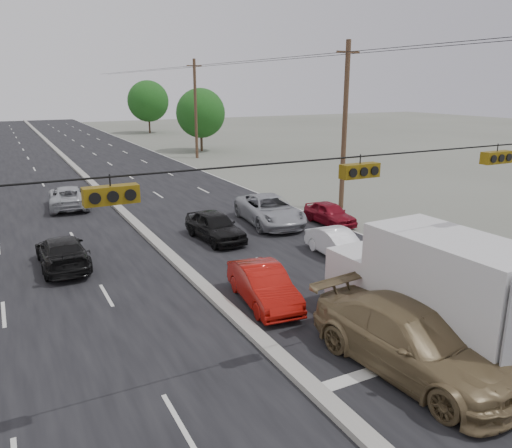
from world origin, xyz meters
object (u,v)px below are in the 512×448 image
object	(u,v)px
queue_car_b	(338,244)
queue_car_c	(270,210)
tree_right_far	(148,101)
box_truck	(431,285)
oncoming_near	(62,253)
oncoming_far	(68,197)
tan_sedan	(411,341)
red_sedan	(263,286)
utility_pole_right_c	(196,108)
tree_right_mid	(201,113)
utility_pole_right_b	(345,125)
queue_car_e	(330,214)
queue_car_a	(215,226)

from	to	relation	value
queue_car_b	queue_car_c	bearing A→B (deg)	92.85
tree_right_far	box_truck	world-z (taller)	tree_right_far
oncoming_near	oncoming_far	bearing A→B (deg)	-99.11
tan_sedan	oncoming_far	distance (m)	24.44
tree_right_far	red_sedan	world-z (taller)	tree_right_far
box_truck	utility_pole_right_c	bearing A→B (deg)	76.84
tree_right_mid	red_sedan	size ratio (longest dim) A/B	1.73
tree_right_mid	box_truck	bearing A→B (deg)	-103.06
tree_right_far	oncoming_near	size ratio (longest dim) A/B	1.77
utility_pole_right_b	tan_sedan	xyz separation A→B (m)	(-9.66, -15.87, -4.22)
red_sedan	queue_car_e	world-z (taller)	red_sedan
oncoming_far	tree_right_far	bearing A→B (deg)	-106.26
box_truck	queue_car_a	bearing A→B (deg)	96.42
tree_right_mid	tree_right_far	bearing A→B (deg)	87.71
oncoming_far	queue_car_e	bearing A→B (deg)	144.08
tree_right_mid	oncoming_near	xyz separation A→B (m)	(-19.39, -33.16, -3.67)
box_truck	tan_sedan	bearing A→B (deg)	-150.26
utility_pole_right_c	queue_car_e	bearing A→B (deg)	-95.95
utility_pole_right_b	queue_car_b	distance (m)	10.45
utility_pole_right_b	oncoming_near	world-z (taller)	utility_pole_right_b
queue_car_b	utility_pole_right_b	bearing A→B (deg)	54.91
red_sedan	oncoming_near	world-z (taller)	red_sedan
red_sedan	queue_car_c	distance (m)	10.52
tree_right_far	utility_pole_right_b	bearing A→B (deg)	-93.64
utility_pole_right_b	tree_right_mid	size ratio (longest dim) A/B	1.40
queue_car_a	utility_pole_right_b	bearing A→B (deg)	11.01
oncoming_far	utility_pole_right_b	bearing A→B (deg)	157.72
box_truck	oncoming_far	distance (m)	23.88
red_sedan	oncoming_near	bearing A→B (deg)	136.16
queue_car_b	queue_car_e	distance (m)	5.45
tree_right_mid	queue_car_c	distance (m)	32.46
box_truck	tan_sedan	distance (m)	2.25
queue_car_a	queue_car_e	size ratio (longest dim) A/B	1.18
tree_right_far	queue_car_a	bearing A→B (deg)	-102.89
tree_right_far	queue_car_c	world-z (taller)	tree_right_far
oncoming_far	utility_pole_right_c	bearing A→B (deg)	-126.26
queue_car_a	queue_car_c	world-z (taller)	queue_car_c
utility_pole_right_b	tree_right_far	size ratio (longest dim) A/B	1.23
tan_sedan	red_sedan	xyz separation A→B (m)	(-1.44, 5.61, -0.20)
tree_right_mid	tan_sedan	distance (m)	47.58
utility_pole_right_b	oncoming_near	xyz separation A→B (m)	(-16.89, -3.16, -4.44)
utility_pole_right_b	queue_car_e	world-z (taller)	utility_pole_right_b
utility_pole_right_b	box_truck	size ratio (longest dim) A/B	1.47
tan_sedan	red_sedan	world-z (taller)	tan_sedan
box_truck	queue_car_e	world-z (taller)	box_truck
tan_sedan	queue_car_e	distance (m)	14.70
tree_right_far	queue_car_b	xyz separation A→B (m)	(-9.30, -62.44, -4.34)
box_truck	oncoming_near	distance (m)	14.73
queue_car_b	queue_car_e	xyz separation A→B (m)	(2.90, 4.62, -0.00)
utility_pole_right_b	utility_pole_right_c	size ratio (longest dim) A/B	1.00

